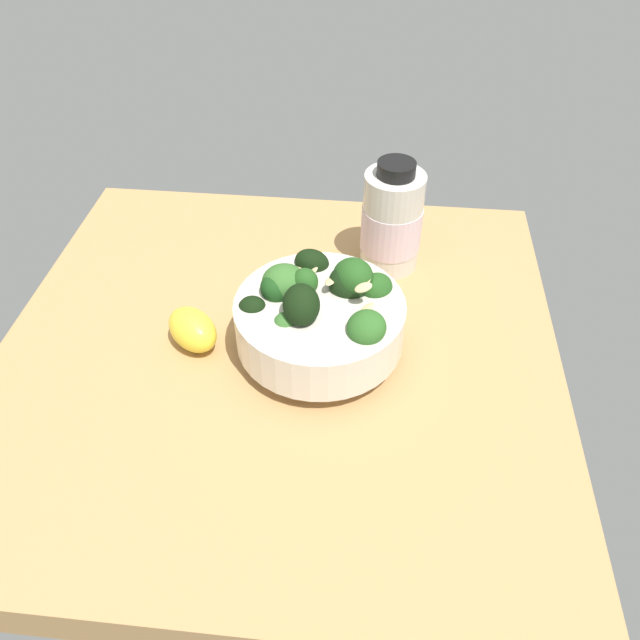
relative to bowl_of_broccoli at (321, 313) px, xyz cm
name	(u,v)px	position (x,y,z in cm)	size (l,w,h in cm)	color
ground_plane	(279,361)	(-4.55, -0.60, -6.88)	(59.91, 59.91, 4.34)	tan
bowl_of_broccoli	(321,313)	(0.00, 0.00, 0.00)	(17.39, 17.39, 10.99)	silver
lemon_wedge	(193,329)	(-13.50, -1.11, -2.56)	(6.46, 4.26, 4.30)	yellow
bottle_tall	(392,222)	(6.86, 15.59, 1.36)	(7.21, 7.21, 13.81)	beige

